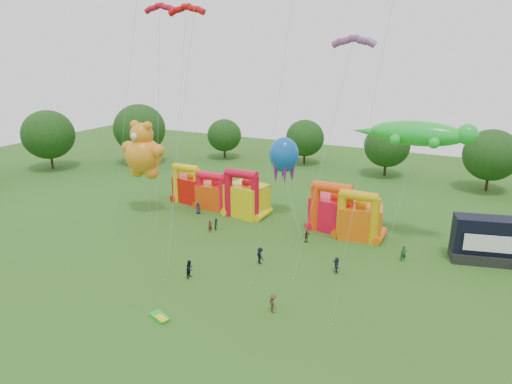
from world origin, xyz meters
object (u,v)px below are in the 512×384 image
at_px(bouncy_castle_0, 191,187).
at_px(stage_trailer, 491,241).
at_px(teddy_bear_kite, 143,154).
at_px(spectator_4, 306,236).
at_px(spectator_0, 198,208).
at_px(bouncy_castle_2, 246,197).
at_px(gecko_kite, 410,160).
at_px(octopus_kite, 289,188).

xyz_separation_m(bouncy_castle_0, stage_trailer, (41.19, -2.52, 0.14)).
bearing_deg(teddy_bear_kite, stage_trailer, 5.69).
bearing_deg(spectator_4, teddy_bear_kite, -41.26).
relative_size(bouncy_castle_0, spectator_0, 3.60).
bearing_deg(bouncy_castle_2, spectator_0, -157.51).
xyz_separation_m(stage_trailer, gecko_kite, (-9.46, 1.39, 7.70)).
bearing_deg(spectator_0, bouncy_castle_2, 2.06).
height_order(gecko_kite, octopus_kite, gecko_kite).
distance_m(stage_trailer, gecko_kite, 12.28).
bearing_deg(bouncy_castle_0, spectator_4, -17.56).
height_order(bouncy_castle_2, spectator_0, bouncy_castle_2).
bearing_deg(bouncy_castle_2, spectator_4, -25.06).
height_order(bouncy_castle_0, bouncy_castle_2, bouncy_castle_2).
xyz_separation_m(octopus_kite, spectator_0, (-12.64, -3.02, -3.85)).
xyz_separation_m(bouncy_castle_2, spectator_4, (11.08, -5.18, -1.81)).
bearing_deg(bouncy_castle_0, gecko_kite, -2.02).
distance_m(stage_trailer, teddy_bear_kite, 44.71).
bearing_deg(bouncy_castle_0, octopus_kite, -4.10).
xyz_separation_m(bouncy_castle_2, teddy_bear_kite, (-13.25, -5.30, 5.92)).
xyz_separation_m(stage_trailer, teddy_bear_kite, (-44.08, -4.39, 6.08)).
bearing_deg(gecko_kite, bouncy_castle_2, -178.71).
xyz_separation_m(bouncy_castle_2, stage_trailer, (30.83, -0.91, -0.15)).
relative_size(bouncy_castle_0, spectator_4, 3.75).
distance_m(octopus_kite, spectator_0, 13.55).
distance_m(bouncy_castle_2, teddy_bear_kite, 15.45).
distance_m(bouncy_castle_2, spectator_0, 7.04).
bearing_deg(spectator_0, spectator_4, -28.85).
xyz_separation_m(teddy_bear_kite, spectator_4, (24.33, 0.12, -7.73)).
distance_m(bouncy_castle_0, octopus_kite, 16.90).
xyz_separation_m(teddy_bear_kite, spectator_0, (6.95, 2.70, -7.70)).
height_order(octopus_kite, spectator_0, octopus_kite).
height_order(bouncy_castle_0, teddy_bear_kite, teddy_bear_kite).
height_order(teddy_bear_kite, octopus_kite, teddy_bear_kite).
bearing_deg(bouncy_castle_0, bouncy_castle_2, -8.80).
height_order(gecko_kite, spectator_4, gecko_kite).
bearing_deg(gecko_kite, bouncy_castle_0, 177.98).
relative_size(bouncy_castle_0, stage_trailer, 0.72).
bearing_deg(spectator_4, spectator_0, -49.97).
bearing_deg(octopus_kite, spectator_0, -166.58).
xyz_separation_m(teddy_bear_kite, gecko_kite, (34.62, 5.78, 1.63)).
height_order(bouncy_castle_2, teddy_bear_kite, teddy_bear_kite).
bearing_deg(stage_trailer, octopus_kite, 176.91).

